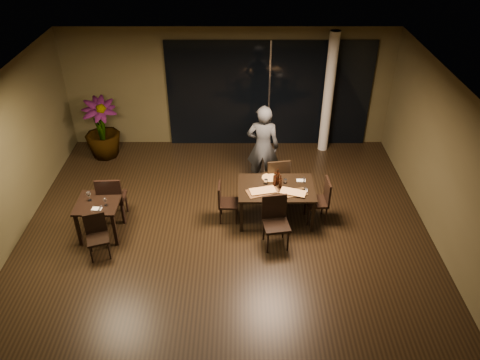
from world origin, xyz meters
name	(u,v)px	position (x,y,z in m)	size (l,w,h in m)	color
ground	(225,243)	(0.00, 0.00, 0.00)	(8.00, 8.00, 0.00)	black
wall_back	(229,87)	(0.00, 4.05, 1.50)	(8.00, 0.10, 3.00)	#484126
wall_right	(456,177)	(4.05, 0.00, 1.50)	(0.10, 8.00, 3.00)	#484126
ceiling	(222,96)	(0.00, 0.00, 3.02)	(8.00, 8.00, 0.04)	silver
window_panel	(269,95)	(1.00, 3.96, 1.35)	(5.00, 0.06, 2.70)	black
column	(328,94)	(2.40, 3.65, 1.50)	(0.24, 0.24, 3.00)	silver
main_table	(276,190)	(1.00, 0.80, 0.68)	(1.50, 1.00, 0.75)	black
side_table	(99,208)	(-2.40, 0.30, 0.62)	(0.80, 0.80, 0.75)	black
chair_main_far	(277,177)	(1.06, 1.43, 0.58)	(0.54, 0.54, 1.03)	black
chair_main_near	(275,219)	(0.94, 0.04, 0.56)	(0.54, 0.54, 1.01)	black
chair_main_left	(225,200)	(-0.02, 0.74, 0.47)	(0.40, 0.40, 0.84)	black
chair_main_right	(321,198)	(1.89, 0.73, 0.52)	(0.45, 0.45, 0.94)	black
chair_side_far	(112,197)	(-2.25, 0.69, 0.59)	(0.52, 0.52, 1.06)	black
chair_side_near	(97,233)	(-2.32, -0.26, 0.47)	(0.49, 0.49, 0.84)	black
diner	(263,147)	(0.78, 2.04, 0.96)	(0.65, 0.43, 1.92)	#2F3134
potted_plant	(102,129)	(-3.07, 3.31, 0.75)	(0.82, 0.82, 1.50)	#1B521B
pizza_board_left	(263,192)	(0.72, 0.64, 0.76)	(0.62, 0.31, 0.01)	#4E3019
pizza_board_right	(293,193)	(1.31, 0.59, 0.76)	(0.52, 0.26, 0.01)	#412B15
oblong_pizza_left	(263,191)	(0.72, 0.64, 0.77)	(0.48, 0.22, 0.02)	maroon
oblong_pizza_right	(293,192)	(1.31, 0.59, 0.77)	(0.47, 0.22, 0.02)	maroon
round_pizza	(270,178)	(0.89, 1.12, 0.76)	(0.32, 0.32, 0.01)	red
bottle_a	(275,179)	(0.96, 0.84, 0.91)	(0.07, 0.07, 0.32)	black
bottle_b	(280,181)	(1.07, 0.79, 0.89)	(0.06, 0.06, 0.28)	black
bottle_c	(278,177)	(1.02, 0.91, 0.92)	(0.08, 0.08, 0.35)	black
tumbler_left	(266,182)	(0.80, 0.92, 0.80)	(0.08, 0.08, 0.10)	white
tumbler_right	(285,181)	(1.18, 0.95, 0.79)	(0.07, 0.07, 0.08)	white
napkin_near	(303,191)	(1.50, 0.67, 0.76)	(0.18, 0.10, 0.01)	white
napkin_far	(301,180)	(1.51, 1.02, 0.76)	(0.18, 0.10, 0.01)	white
wine_glass_a	(89,196)	(-2.56, 0.36, 0.85)	(0.09, 0.09, 0.19)	white
wine_glass_b	(105,202)	(-2.22, 0.21, 0.83)	(0.07, 0.07, 0.16)	white
side_napkin	(97,209)	(-2.36, 0.08, 0.76)	(0.18, 0.11, 0.01)	white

